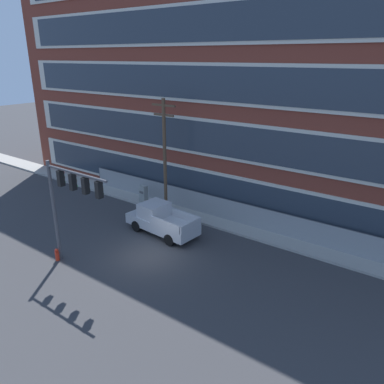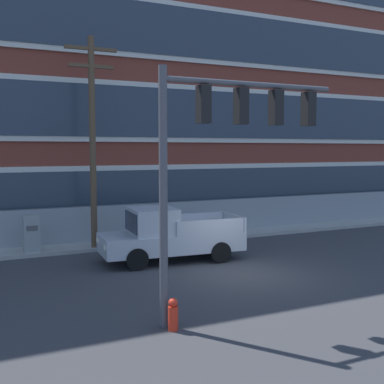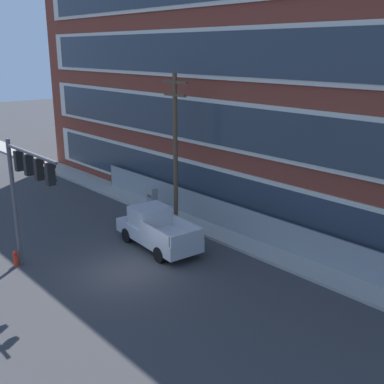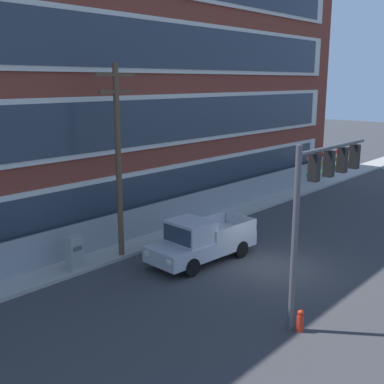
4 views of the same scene
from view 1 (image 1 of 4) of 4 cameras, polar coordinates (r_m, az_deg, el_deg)
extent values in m
plane|color=#38383A|center=(23.61, -6.50, -9.72)|extent=(160.00, 160.00, 0.00)
cube|color=#9E9B93|center=(28.34, 2.79, -4.12)|extent=(80.00, 2.08, 0.16)
cube|color=brown|center=(32.63, 7.84, 16.34)|extent=(43.06, 11.77, 19.33)
cube|color=beige|center=(29.12, 1.50, 0.90)|extent=(39.62, 0.10, 2.78)
cube|color=#2D3844|center=(29.07, 1.43, 0.87)|extent=(37.90, 0.06, 2.32)
cube|color=beige|center=(28.09, 1.57, 8.37)|extent=(39.62, 0.10, 2.78)
cube|color=#2D3844|center=(28.04, 1.50, 8.35)|extent=(37.90, 0.06, 2.32)
cube|color=beige|center=(27.57, 1.65, 16.26)|extent=(39.62, 0.10, 2.78)
cube|color=#2D3844|center=(27.52, 1.57, 16.26)|extent=(37.90, 0.06, 2.32)
cube|color=beige|center=(27.58, 1.73, 24.30)|extent=(39.62, 0.10, 2.78)
cube|color=#2D3844|center=(27.53, 1.65, 24.31)|extent=(37.90, 0.06, 2.32)
cube|color=gray|center=(26.94, 9.37, -3.88)|extent=(32.62, 0.04, 1.74)
cylinder|color=#4C4C51|center=(36.68, -13.86, 2.32)|extent=(0.06, 0.06, 1.74)
cylinder|color=#4C4C51|center=(26.61, 9.48, -2.17)|extent=(32.62, 0.05, 0.05)
cylinder|color=#4C4C51|center=(23.39, -20.23, -2.79)|extent=(0.20, 0.20, 6.18)
cylinder|color=#4C4C51|center=(20.58, -17.35, 2.77)|extent=(4.83, 0.14, 0.14)
cube|color=black|center=(21.81, -19.37, 1.98)|extent=(0.28, 0.32, 0.90)
cylinder|color=red|center=(21.83, -19.07, 2.80)|extent=(0.04, 0.18, 0.18)
cylinder|color=#503E08|center=(21.91, -18.99, 2.10)|extent=(0.04, 0.18, 0.18)
cylinder|color=#0A4011|center=(21.99, -18.91, 1.41)|extent=(0.04, 0.18, 0.18)
cube|color=black|center=(20.98, -17.72, 1.48)|extent=(0.28, 0.32, 0.90)
cylinder|color=#4B0807|center=(21.00, -17.40, 2.33)|extent=(0.04, 0.18, 0.18)
cylinder|color=#503E08|center=(21.08, -17.33, 1.60)|extent=(0.04, 0.18, 0.18)
cylinder|color=green|center=(21.17, -17.25, 0.89)|extent=(0.04, 0.18, 0.18)
cube|color=black|center=(20.18, -15.93, 0.93)|extent=(0.28, 0.32, 0.90)
cylinder|color=red|center=(20.19, -15.60, 1.82)|extent=(0.04, 0.18, 0.18)
cylinder|color=#503E08|center=(20.28, -15.53, 1.07)|extent=(0.04, 0.18, 0.18)
cylinder|color=#0A4011|center=(20.37, -15.46, 0.32)|extent=(0.04, 0.18, 0.18)
cube|color=black|center=(19.39, -13.99, 0.34)|extent=(0.28, 0.32, 0.90)
cylinder|color=#4B0807|center=(19.41, -13.66, 1.26)|extent=(0.04, 0.18, 0.18)
cylinder|color=gold|center=(19.50, -13.59, 0.48)|extent=(0.04, 0.18, 0.18)
cylinder|color=#0A4011|center=(19.59, -13.52, -0.29)|extent=(0.04, 0.18, 0.18)
cube|color=#B2B5BA|center=(26.05, -4.57, -4.81)|extent=(5.50, 2.45, 0.70)
cube|color=#B2B5BA|center=(26.21, -5.78, -2.70)|extent=(1.75, 2.00, 0.97)
cube|color=#283342|center=(26.77, -7.01, -2.25)|extent=(0.19, 1.68, 0.73)
cube|color=#B2B5BA|center=(24.39, -4.20, -4.97)|extent=(2.68, 0.33, 0.56)
cube|color=#B2B5BA|center=(25.66, -1.18, -3.60)|extent=(2.68, 0.33, 0.56)
cube|color=#B2B5BA|center=(24.14, -0.16, -5.19)|extent=(0.25, 1.97, 0.56)
cylinder|color=black|center=(26.70, -8.44, -5.16)|extent=(0.82, 0.32, 0.80)
cylinder|color=black|center=(27.85, -5.53, -3.93)|extent=(0.82, 0.32, 0.80)
cylinder|color=black|center=(24.58, -3.44, -7.29)|extent=(0.82, 0.32, 0.80)
cylinder|color=black|center=(25.82, -0.52, -5.84)|extent=(0.82, 0.32, 0.80)
cube|color=white|center=(27.42, -9.64, -3.49)|extent=(0.08, 0.24, 0.16)
cube|color=white|center=(28.27, -7.43, -2.63)|extent=(0.08, 0.24, 0.16)
cylinder|color=brown|center=(28.36, -4.17, 5.17)|extent=(0.26, 0.26, 8.83)
cube|color=brown|center=(27.62, -4.38, 13.04)|extent=(2.13, 0.14, 0.14)
cube|color=brown|center=(27.72, -4.34, 11.60)|extent=(1.81, 0.14, 0.14)
cube|color=#939993|center=(31.14, -7.39, -0.51)|extent=(0.61, 0.49, 1.66)
cube|color=#515151|center=(30.85, -7.73, -0.06)|extent=(0.43, 0.02, 0.20)
cylinder|color=red|center=(24.33, -19.84, -9.16)|extent=(0.24, 0.24, 0.58)
sphere|color=red|center=(24.16, -19.95, -8.37)|extent=(0.22, 0.22, 0.22)
camera|label=2|loc=(23.87, -47.85, -4.98)|focal=45.00mm
camera|label=3|loc=(5.16, 73.74, -13.10)|focal=45.00mm
camera|label=4|loc=(32.03, -46.12, 7.57)|focal=45.00mm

